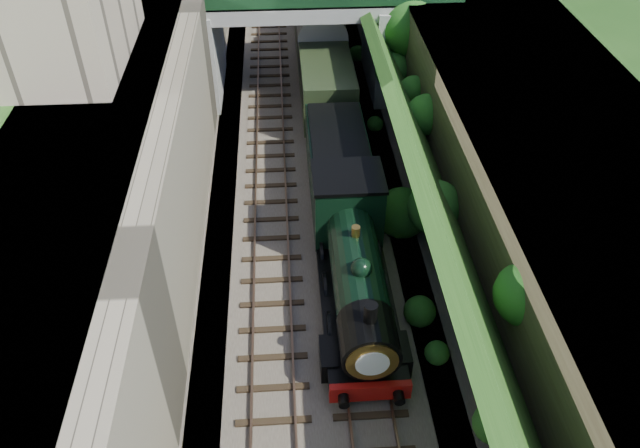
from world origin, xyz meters
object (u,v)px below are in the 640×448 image
Objects in this scene: tree at (410,26)px; locomotive at (355,266)px; road_bridge at (317,24)px; tender at (337,163)px.

tree is 16.79m from locomotive.
road_bridge is 5.40m from tree.
locomotive is at bearing -89.18° from road_bridge.
tender is (0.26, -10.56, -2.46)m from road_bridge.
tender is (-0.00, 7.36, -0.27)m from locomotive.
locomotive reaches higher than tender.
locomotive is 1.70× the size of tender.
tender is at bearing 90.00° from locomotive.
road_bridge is 2.67× the size of tender.
tree is at bearing -22.31° from road_bridge.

